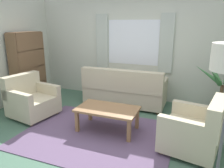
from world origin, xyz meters
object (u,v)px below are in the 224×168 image
(potted_plant, at_px, (221,94))
(coffee_table, at_px, (108,111))
(armchair_right, at_px, (195,130))
(armchair_left, at_px, (31,100))
(couch, at_px, (124,91))
(bookshelf, at_px, (30,70))

(potted_plant, bearing_deg, coffee_table, -143.65)
(armchair_right, relative_size, coffee_table, 0.89)
(armchair_left, bearing_deg, couch, -41.58)
(armchair_left, xyz_separation_m, bookshelf, (-0.70, 0.84, 0.43))
(potted_plant, distance_m, bookshelf, 4.46)
(couch, height_order, armchair_left, couch)
(coffee_table, relative_size, bookshelf, 0.64)
(armchair_right, height_order, coffee_table, armchair_right)
(armchair_left, distance_m, coffee_table, 1.76)
(armchair_right, relative_size, bookshelf, 0.57)
(couch, relative_size, coffee_table, 1.73)
(bookshelf, bearing_deg, armchair_left, 39.85)
(bookshelf, bearing_deg, coffee_table, 70.74)
(armchair_left, xyz_separation_m, armchair_right, (3.26, -0.17, 0.00))
(coffee_table, bearing_deg, armchair_left, 179.25)
(potted_plant, bearing_deg, bookshelf, -172.48)
(armchair_left, distance_m, potted_plant, 3.98)
(armchair_right, relative_size, potted_plant, 0.86)
(armchair_left, bearing_deg, bookshelf, 49.74)
(couch, relative_size, potted_plant, 1.66)
(armchair_right, height_order, bookshelf, bookshelf)
(couch, height_order, armchair_right, couch)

